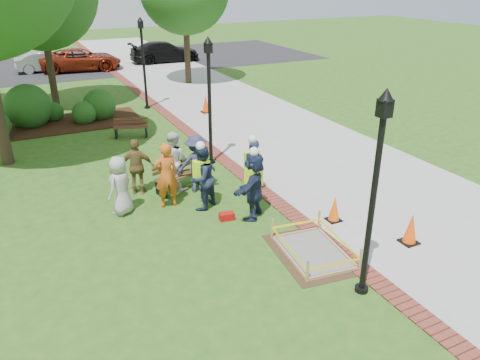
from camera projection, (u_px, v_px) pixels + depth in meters
name	position (u px, v px, depth m)	size (l,w,h in m)	color
ground	(243.00, 238.00, 11.69)	(100.00, 100.00, 0.00)	#285116
sidewalk	(243.00, 114.00, 21.90)	(6.00, 60.00, 0.02)	#9E9E99
brick_edging	(177.00, 123.00, 20.59)	(0.50, 60.00, 0.03)	maroon
mulch_bed	(58.00, 125.00, 20.31)	(7.00, 3.00, 0.05)	#381E0F
parking_lot	(77.00, 64.00, 33.83)	(36.00, 12.00, 0.01)	black
wet_concrete_pad	(314.00, 245.00, 10.93)	(1.95, 2.48, 0.55)	#47331E
bench_near	(180.00, 182.00, 14.16)	(1.64, 0.91, 0.84)	brown
bench_far	(131.00, 131.00, 18.75)	(1.44, 0.86, 0.74)	brown
cone_front	(411.00, 229.00, 11.29)	(0.41, 0.41, 0.81)	black
cone_back	(334.00, 209.00, 12.33)	(0.37, 0.37, 0.73)	black
cone_far	(206.00, 104.00, 21.97)	(0.42, 0.42, 0.84)	black
toolbox	(227.00, 216.00, 12.50)	(0.40, 0.22, 0.20)	#A10D0C
lamp_near	(375.00, 182.00, 8.73)	(0.28, 0.28, 4.26)	black
lamp_mid	(209.00, 92.00, 15.29)	(0.28, 0.28, 4.26)	black
lamp_far	(143.00, 56.00, 21.85)	(0.28, 0.28, 4.26)	black
shrub_b	(32.00, 126.00, 20.25)	(1.95, 1.95, 1.95)	#1F4F16
shrub_c	(86.00, 123.00, 20.60)	(1.04, 1.04, 1.04)	#1F4F16
shrub_d	(101.00, 118.00, 21.29)	(1.44, 1.44, 1.44)	#1F4F16
shrub_e	(55.00, 120.00, 20.98)	(0.89, 0.89, 0.89)	#1F4F16
casual_person_a	(120.00, 186.00, 12.56)	(0.63, 0.59, 1.65)	#9F9F9F
casual_person_b	(166.00, 175.00, 12.91)	(0.61, 0.40, 1.87)	#BE5116
casual_person_c	(174.00, 160.00, 14.03)	(0.64, 0.69, 1.81)	silver
casual_person_d	(137.00, 167.00, 13.72)	(0.63, 0.53, 1.69)	brown
casual_person_e	(196.00, 164.00, 13.87)	(0.62, 0.46, 1.76)	#2B2D4C
hivis_worker_a	(254.00, 183.00, 12.30)	(0.69, 0.68, 2.00)	#1A1B43
hivis_worker_b	(252.00, 165.00, 13.62)	(0.65, 0.58, 1.85)	#1B2047
hivis_worker_c	(202.00, 176.00, 12.78)	(0.69, 0.62, 1.98)	#1B2546
parked_car_b	(49.00, 71.00, 31.37)	(4.38, 1.91, 1.43)	#9A9A9E
parked_car_c	(82.00, 71.00, 31.65)	(4.83, 2.10, 1.58)	maroon
parked_car_d	(165.00, 62.00, 34.72)	(4.91, 2.13, 1.60)	black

